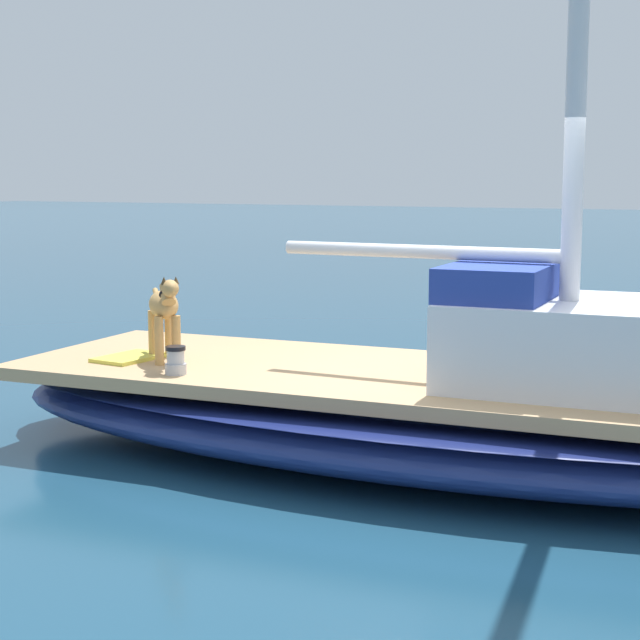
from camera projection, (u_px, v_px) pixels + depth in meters
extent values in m
plane|color=navy|center=(440.00, 463.00, 7.62)|extent=(120.00, 120.00, 0.00)
ellipsoid|color=navy|center=(441.00, 426.00, 7.58)|extent=(2.93, 7.34, 0.56)
ellipsoid|color=navy|center=(441.00, 403.00, 7.56)|extent=(2.95, 7.37, 0.08)
cube|color=tan|center=(442.00, 383.00, 7.53)|extent=(2.45, 6.74, 0.10)
cylinder|color=silver|center=(420.00, 252.00, 7.54)|extent=(0.10, 2.20, 0.10)
cube|color=silver|center=(612.00, 346.00, 7.02)|extent=(1.53, 2.28, 0.60)
cube|color=navy|center=(504.00, 280.00, 7.30)|extent=(1.37, 0.78, 0.24)
ellipsoid|color=tan|center=(164.00, 305.00, 8.09)|extent=(0.53, 0.52, 0.22)
cylinder|color=tan|center=(176.00, 340.00, 7.97)|extent=(0.07, 0.07, 0.38)
cylinder|color=tan|center=(159.00, 341.00, 7.93)|extent=(0.07, 0.07, 0.38)
cylinder|color=tan|center=(169.00, 333.00, 8.32)|extent=(0.07, 0.07, 0.38)
cylinder|color=tan|center=(153.00, 334.00, 8.28)|extent=(0.07, 0.07, 0.38)
cylinder|color=tan|center=(168.00, 294.00, 7.85)|extent=(0.21, 0.21, 0.19)
ellipsoid|color=tan|center=(170.00, 288.00, 7.73)|extent=(0.25, 0.25, 0.13)
cone|color=#45331C|center=(176.00, 280.00, 7.74)|extent=(0.05, 0.05, 0.06)
cone|color=#45331C|center=(164.00, 281.00, 7.71)|extent=(0.05, 0.05, 0.06)
torus|color=black|center=(168.00, 294.00, 7.85)|extent=(0.18, 0.18, 0.10)
cylinder|color=tan|center=(157.00, 296.00, 8.43)|extent=(0.19, 0.19, 0.12)
cylinder|color=#B7B7BC|center=(176.00, 369.00, 7.58)|extent=(0.16, 0.16, 0.08)
cylinder|color=#B7B7BC|center=(176.00, 357.00, 7.57)|extent=(0.13, 0.13, 0.10)
cylinder|color=black|center=(175.00, 348.00, 7.56)|extent=(0.15, 0.15, 0.03)
cube|color=#D8D14C|center=(130.00, 358.00, 8.20)|extent=(0.59, 0.41, 0.03)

